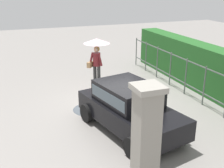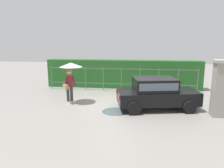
# 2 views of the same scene
# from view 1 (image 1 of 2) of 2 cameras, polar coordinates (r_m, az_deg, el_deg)

# --- Properties ---
(ground_plane) EXTENTS (40.00, 40.00, 0.00)m
(ground_plane) POSITION_cam_1_polar(r_m,az_deg,el_deg) (10.75, 0.08, -4.05)
(ground_plane) COLOR gray
(car) EXTENTS (3.97, 2.48, 1.48)m
(car) POSITION_cam_1_polar(r_m,az_deg,el_deg) (8.65, 3.45, -4.37)
(car) COLOR black
(car) RESTS_ON ground
(pedestrian) EXTENTS (1.13, 1.13, 2.09)m
(pedestrian) POSITION_cam_1_polar(r_m,az_deg,el_deg) (12.33, -3.13, 7.01)
(pedestrian) COLOR #333333
(pedestrian) RESTS_ON ground
(gate_pillar) EXTENTS (0.60, 0.60, 2.42)m
(gate_pillar) POSITION_cam_1_polar(r_m,az_deg,el_deg) (6.14, 6.81, -10.60)
(gate_pillar) COLOR gray
(gate_pillar) RESTS_ON ground
(fence_section) EXTENTS (9.43, 0.05, 1.50)m
(fence_section) POSITION_cam_1_polar(r_m,az_deg,el_deg) (11.82, 14.58, 1.81)
(fence_section) COLOR #59605B
(fence_section) RESTS_ON ground
(hedge_row) EXTENTS (10.38, 0.90, 1.90)m
(hedge_row) POSITION_cam_1_polar(r_m,az_deg,el_deg) (12.37, 18.40, 2.82)
(hedge_row) COLOR #235B23
(hedge_row) RESTS_ON ground
(puddle_near) EXTENTS (1.19, 1.19, 0.00)m
(puddle_near) POSITION_cam_1_polar(r_m,az_deg,el_deg) (10.35, -4.53, -5.08)
(puddle_near) COLOR #4C545B
(puddle_near) RESTS_ON ground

